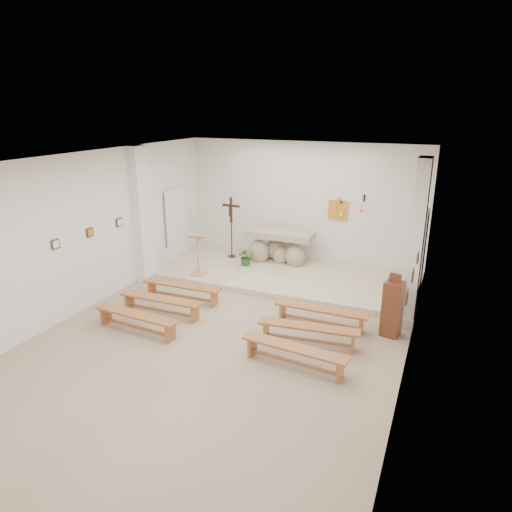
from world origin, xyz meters
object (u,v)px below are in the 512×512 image
at_px(bench_right_front, 321,313).
at_px(donation_pedestal, 392,308).
at_px(bench_right_second, 309,330).
at_px(bench_left_second, 161,302).
at_px(altar, 279,249).
at_px(lectern, 198,254).
at_px(bench_right_third, 294,352).
at_px(crucifix_stand, 231,223).
at_px(bench_left_front, 182,288).
at_px(bench_left_third, 136,318).

bearing_deg(bench_right_front, donation_pedestal, 8.35).
bearing_deg(bench_right_second, donation_pedestal, 30.62).
distance_m(bench_left_second, bench_right_second, 3.39).
distance_m(altar, lectern, 2.45).
height_order(bench_right_front, bench_left_second, same).
height_order(lectern, bench_right_third, lectern).
height_order(crucifix_stand, bench_right_second, crucifix_stand).
relative_size(crucifix_stand, donation_pedestal, 1.35).
height_order(donation_pedestal, bench_left_front, donation_pedestal).
distance_m(altar, bench_right_front, 3.87).
bearing_deg(donation_pedestal, bench_left_second, -157.88).
bearing_deg(bench_right_third, bench_left_second, 171.40).
bearing_deg(donation_pedestal, bench_right_front, -162.54).
relative_size(bench_left_front, bench_right_third, 0.99).
height_order(lectern, bench_left_second, lectern).
xyz_separation_m(bench_right_second, bench_left_third, (-3.39, -0.87, 0.00)).
height_order(altar, bench_right_second, altar).
height_order(bench_left_front, bench_right_third, same).
distance_m(donation_pedestal, bench_right_second, 1.78).
bearing_deg(bench_right_front, bench_right_third, -89.45).
xyz_separation_m(donation_pedestal, bench_right_third, (-1.40, -1.93, -0.27)).
bearing_deg(bench_left_third, bench_right_second, 18.52).
bearing_deg(donation_pedestal, bench_left_third, -148.45).
bearing_deg(bench_left_second, lectern, 97.72).
bearing_deg(crucifix_stand, lectern, -93.16).
height_order(altar, bench_left_front, altar).
bearing_deg(donation_pedestal, lectern, 177.00).
relative_size(bench_right_front, bench_left_second, 1.00).
xyz_separation_m(bench_right_front, bench_right_second, (-0.00, -0.87, 0.00)).
xyz_separation_m(bench_left_front, bench_right_second, (3.39, -0.87, 0.00)).
relative_size(bench_left_front, bench_left_second, 1.00).
bearing_deg(bench_left_third, bench_right_third, 4.17).
relative_size(crucifix_stand, bench_left_second, 0.91).
bearing_deg(crucifix_stand, donation_pedestal, -27.47).
bearing_deg(bench_left_second, donation_pedestal, 11.58).
distance_m(donation_pedestal, bench_left_third, 5.18).
distance_m(bench_right_front, bench_left_second, 3.50).
height_order(crucifix_stand, bench_right_third, crucifix_stand).
bearing_deg(bench_left_second, crucifix_stand, 91.66).
bearing_deg(bench_right_front, bench_left_front, -179.45).
distance_m(bench_right_front, bench_right_second, 0.87).
relative_size(donation_pedestal, bench_right_front, 0.67).
xyz_separation_m(bench_right_second, bench_right_third, (0.00, -0.87, 0.00)).
height_order(altar, donation_pedestal, donation_pedestal).
xyz_separation_m(altar, bench_left_front, (-1.24, -3.22, -0.22)).
bearing_deg(bench_right_front, lectern, 160.70).
bearing_deg(bench_right_front, crucifix_stand, 140.14).
bearing_deg(bench_left_second, bench_left_front, 89.11).
bearing_deg(lectern, bench_right_front, -31.75).
xyz_separation_m(crucifix_stand, bench_right_third, (3.56, -4.77, -0.87)).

